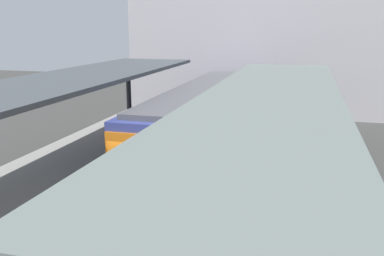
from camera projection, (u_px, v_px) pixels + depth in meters
ground_plane at (146, 217)px, 13.92m from camera, size 80.00×80.00×0.00m
platform_left at (43, 191)px, 14.76m from camera, size 4.40×28.00×1.00m
platform_right at (263, 216)px, 12.85m from camera, size 4.40×28.00×1.00m
track_ballast at (145, 214)px, 13.90m from camera, size 3.20×28.00×0.20m
rail_near_side at (125, 207)px, 14.04m from camera, size 0.08×28.00×0.14m
rail_far_side at (166, 212)px, 13.68m from camera, size 0.08×28.00×0.14m
commuter_train at (201, 118)px, 20.70m from camera, size 2.78×15.34×3.10m
canopy_left at (58, 83)px, 15.24m from camera, size 4.18×21.00×3.22m
canopy_right at (271, 96)px, 13.36m from camera, size 4.18×21.00×3.06m
platform_bench at (287, 214)px, 10.70m from camera, size 1.40×0.41×0.86m
platform_sign at (236, 126)px, 15.15m from camera, size 0.90×0.08×2.21m
litter_bin at (232, 217)px, 10.70m from camera, size 0.44×0.44×0.80m
passenger_near_bench at (254, 166)px, 13.13m from camera, size 0.36×0.36×1.71m
station_building_backdrop at (259, 35)px, 31.10m from camera, size 18.00×6.00×11.00m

